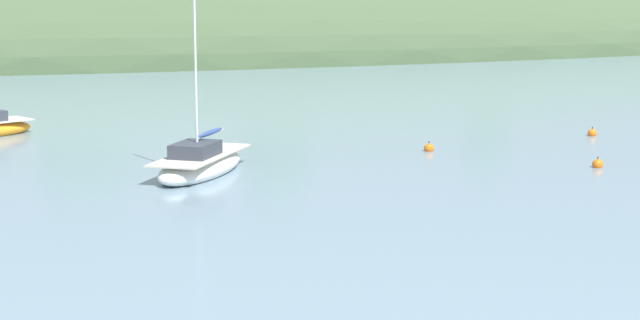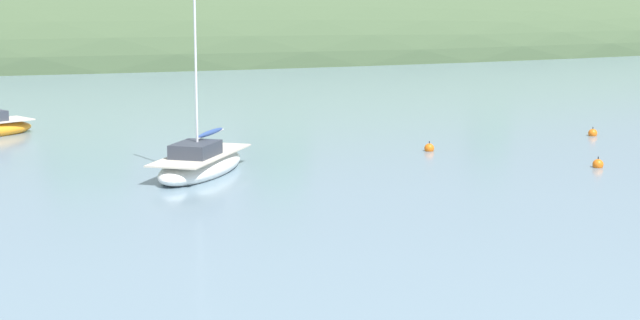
% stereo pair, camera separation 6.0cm
% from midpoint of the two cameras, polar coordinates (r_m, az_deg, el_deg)
% --- Properties ---
extents(far_shoreline_hill, '(150.00, 36.00, 24.72)m').
position_cam_midpoint_polar(far_shoreline_hill, '(109.36, -1.60, 6.00)').
color(far_shoreline_hill, '#425638').
rests_on(far_shoreline_hill, ground).
extents(sailboat_grey_yawl, '(5.68, 6.44, 8.51)m').
position_cam_midpoint_polar(sailboat_grey_yawl, '(39.79, -6.75, -0.22)').
color(sailboat_grey_yawl, white).
rests_on(sailboat_grey_yawl, ground).
extents(mooring_buoy_channel, '(0.44, 0.44, 0.54)m').
position_cam_midpoint_polar(mooring_buoy_channel, '(51.41, 14.94, 1.46)').
color(mooring_buoy_channel, orange).
rests_on(mooring_buoy_channel, ground).
extents(mooring_buoy_inner, '(0.44, 0.44, 0.54)m').
position_cam_midpoint_polar(mooring_buoy_inner, '(42.51, 15.23, -0.24)').
color(mooring_buoy_inner, orange).
rests_on(mooring_buoy_inner, ground).
extents(mooring_buoy_outer, '(0.44, 0.44, 0.54)m').
position_cam_midpoint_polar(mooring_buoy_outer, '(45.33, 6.07, 0.66)').
color(mooring_buoy_outer, orange).
rests_on(mooring_buoy_outer, ground).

